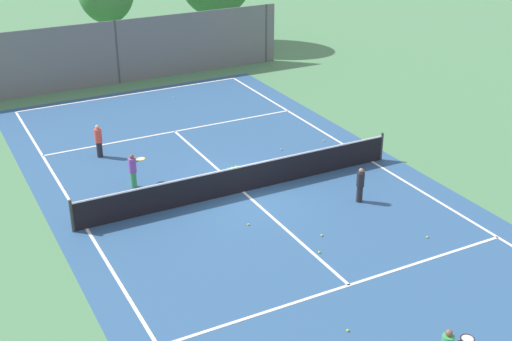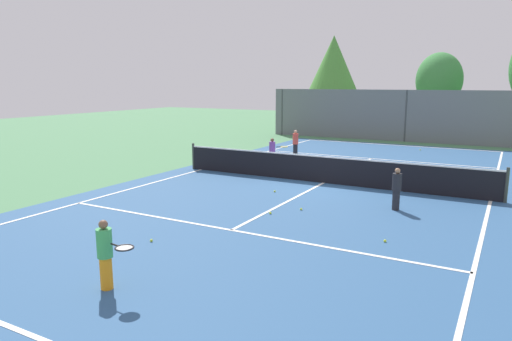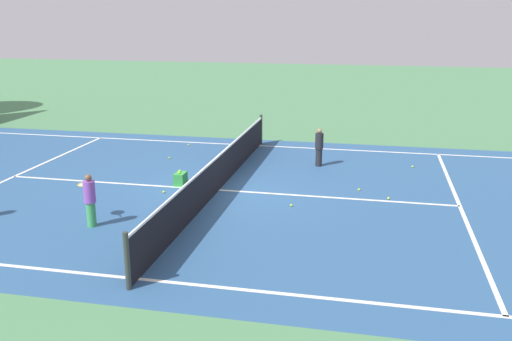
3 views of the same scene
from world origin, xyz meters
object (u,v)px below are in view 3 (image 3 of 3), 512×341
at_px(tennis_ball_3, 359,190).
at_px(tennis_ball_7, 169,158).
at_px(player_1, 319,147).
at_px(tennis_ball_0, 189,145).
at_px(player_3, 90,199).
at_px(tennis_ball_2, 291,205).
at_px(ball_crate, 180,179).
at_px(tennis_ball_1, 389,198).
at_px(tennis_ball_5, 413,167).
at_px(tennis_ball_6, 164,192).

distance_m(tennis_ball_3, tennis_ball_7, 6.79).
bearing_deg(player_1, tennis_ball_0, 69.89).
bearing_deg(player_3, tennis_ball_2, -62.19).
distance_m(player_1, ball_crate, 4.69).
relative_size(player_1, tennis_ball_2, 18.63).
xyz_separation_m(player_1, tennis_ball_2, (-4.06, 0.28, -0.60)).
bearing_deg(player_3, tennis_ball_3, -56.43).
bearing_deg(tennis_ball_3, player_3, 123.57).
xyz_separation_m(tennis_ball_1, tennis_ball_3, (0.59, 0.79, 0.00)).
height_order(ball_crate, tennis_ball_7, ball_crate).
relative_size(player_3, tennis_ball_5, 18.98).
xyz_separation_m(player_1, tennis_ball_5, (0.42, -2.96, -0.60)).
distance_m(tennis_ball_1, tennis_ball_3, 0.99).
height_order(ball_crate, tennis_ball_2, ball_crate).
bearing_deg(tennis_ball_7, tennis_ball_1, -111.39).
xyz_separation_m(tennis_ball_0, tennis_ball_6, (-5.54, -1.16, 0.00)).
xyz_separation_m(player_3, tennis_ball_2, (2.29, -4.33, -0.62)).
height_order(player_3, tennis_ball_5, player_3).
bearing_deg(tennis_ball_0, player_3, -177.14).
relative_size(player_1, tennis_ball_6, 18.63).
bearing_deg(tennis_ball_2, tennis_ball_1, -65.87).
distance_m(tennis_ball_1, tennis_ball_5, 3.48).
xyz_separation_m(ball_crate, tennis_ball_3, (0.52, -5.04, -0.15)).
distance_m(player_3, ball_crate, 3.61).
relative_size(tennis_ball_5, tennis_ball_6, 1.00).
distance_m(tennis_ball_6, tennis_ball_7, 3.75).
relative_size(ball_crate, tennis_ball_7, 6.94).
bearing_deg(tennis_ball_6, tennis_ball_5, -58.83).
relative_size(tennis_ball_6, tennis_ball_7, 1.00).
bearing_deg(tennis_ball_6, tennis_ball_3, -75.72).
xyz_separation_m(ball_crate, tennis_ball_0, (4.73, 1.36, -0.15)).
bearing_deg(tennis_ball_7, tennis_ball_0, -0.55).
xyz_separation_m(tennis_ball_1, tennis_ball_5, (3.39, -0.80, 0.00)).
distance_m(tennis_ball_0, tennis_ball_7, 1.98).
distance_m(player_3, tennis_ball_5, 10.18).
height_order(tennis_ball_0, tennis_ball_6, same).
bearing_deg(player_1, player_3, 143.98).
xyz_separation_m(tennis_ball_0, tennis_ball_3, (-4.21, -6.39, 0.00)).
bearing_deg(tennis_ball_0, tennis_ball_6, -168.23).
bearing_deg(tennis_ball_3, tennis_ball_0, 56.62).
relative_size(tennis_ball_1, tennis_ball_5, 1.00).
bearing_deg(player_3, tennis_ball_0, 2.86).
bearing_deg(tennis_ball_2, tennis_ball_5, -35.86).
xyz_separation_m(player_3, ball_crate, (3.46, -0.95, -0.47)).
bearing_deg(player_3, tennis_ball_1, -63.49).
distance_m(tennis_ball_2, tennis_ball_7, 6.16).
bearing_deg(tennis_ball_0, tennis_ball_5, -100.05).
bearing_deg(tennis_ball_2, tennis_ball_0, 38.81).
distance_m(player_3, tennis_ball_0, 8.22).
relative_size(tennis_ball_1, tennis_ball_2, 1.00).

